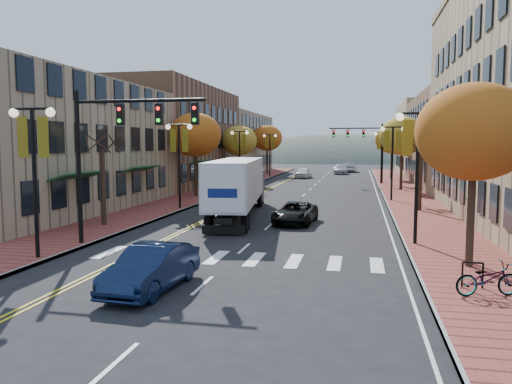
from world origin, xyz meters
The scene contains 32 objects.
ground centered at (0.00, 0.00, 0.00)m, with size 200.00×200.00×0.00m, color black.
sidewalk_left centered at (-9.00, 32.50, 0.07)m, with size 4.00×85.00×0.15m, color brown.
sidewalk_right centered at (9.00, 32.50, 0.07)m, with size 4.00×85.00×0.15m, color brown.
building_left_near centered at (-17.00, 13.00, 4.50)m, with size 12.00×22.00×9.00m, color #9E8966.
building_left_mid centered at (-17.00, 36.00, 5.50)m, with size 12.00×24.00×11.00m, color brown.
building_left_far centered at (-17.00, 61.00, 4.75)m, with size 12.00×26.00×9.50m, color #9E8966.
building_right_mid centered at (18.50, 42.00, 5.00)m, with size 15.00×24.00×10.00m, color brown.
building_right_far centered at (18.50, 64.00, 5.50)m, with size 15.00×20.00×11.00m, color #9E8966.
tree_left_a centered at (-9.00, 8.00, 2.25)m, with size 0.28×0.28×4.20m.
tree_left_b centered at (-9.00, 24.00, 5.45)m, with size 4.48×4.48×7.21m.
tree_left_c centered at (-9.00, 40.00, 5.05)m, with size 4.16×4.16×6.69m.
tree_left_d centered at (-9.00, 58.00, 5.60)m, with size 4.61×4.61×7.42m.
tree_right_a centered at (9.00, 2.00, 5.05)m, with size 4.16×4.16×6.69m.
tree_right_b centered at (9.00, 18.00, 2.25)m, with size 0.28×0.28×4.20m.
tree_right_c centered at (9.00, 34.00, 5.45)m, with size 4.48×4.48×7.21m.
tree_right_d centered at (9.00, 50.00, 5.29)m, with size 4.35×4.35×7.00m.
lamp_left_a centered at (-7.50, 0.00, 4.29)m, with size 1.96×0.36×6.05m.
lamp_left_b centered at (-7.50, 16.00, 4.29)m, with size 1.96×0.36×6.05m.
lamp_left_c centered at (-7.50, 34.00, 4.29)m, with size 1.96×0.36×6.05m.
lamp_left_d centered at (-7.50, 52.00, 4.29)m, with size 1.96×0.36×6.05m.
lamp_right_a centered at (7.50, 6.00, 4.29)m, with size 1.96×0.36×6.05m.
lamp_right_b centered at (7.50, 24.00, 4.29)m, with size 1.96×0.36×6.05m.
lamp_right_c centered at (7.50, 42.00, 4.29)m, with size 1.96×0.36×6.05m.
traffic_mast_near centered at (-5.48, 3.00, 4.92)m, with size 6.10×0.35×7.00m.
traffic_mast_far centered at (5.48, 42.00, 4.92)m, with size 6.10×0.34×7.00m.
semi_truck centered at (-2.58, 13.58, 2.16)m, with size 4.20×14.94×3.69m.
navy_sedan centered at (-1.43, -2.81, 0.72)m, with size 1.52×4.37×1.44m, color #0D1835.
black_suv centered at (1.33, 11.49, 0.64)m, with size 2.11×4.57×1.27m, color black.
car_far_white centered at (-2.66, 51.47, 0.74)m, with size 1.76×4.37×1.49m, color white.
car_far_silver centered at (1.98, 61.94, 0.76)m, with size 2.12×5.21×1.51m, color #B5B5BD.
car_far_oncoming centered at (3.34, 68.29, 0.78)m, with size 1.65×4.74×1.56m, color #A0A0A8.
bicycle centered at (8.75, -1.80, 0.66)m, with size 0.68×1.95×1.02m, color gray.
Camera 1 is at (5.00, -17.31, 4.62)m, focal length 35.00 mm.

